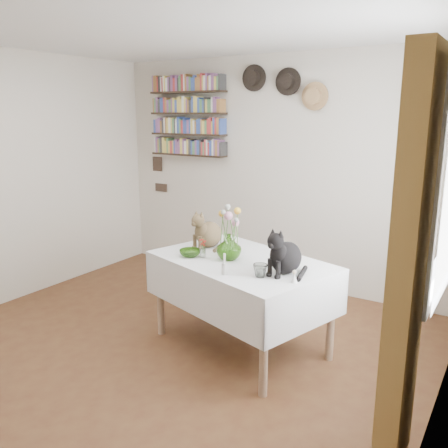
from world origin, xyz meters
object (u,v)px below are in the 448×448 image
Objects in this scene: dining_table at (241,282)px; black_cat at (286,249)px; tabby_cat at (209,228)px; bookshelf_unit at (188,117)px; flower_vase at (229,247)px.

black_cat reaches higher than dining_table.
tabby_cat is 0.34× the size of bookshelf_unit.
flower_vase is 2.36m from bookshelf_unit.
tabby_cat is 0.95× the size of black_cat.
tabby_cat is at bearing 146.52° from flower_vase.
dining_table is 1.60× the size of bookshelf_unit.
black_cat is 0.35× the size of bookshelf_unit.
dining_table is 0.57m from black_cat.
tabby_cat is at bearing 157.52° from dining_table.
dining_table is 4.52× the size of black_cat.
bookshelf_unit is at bearing 134.88° from flower_vase.
tabby_cat reaches higher than dining_table.
bookshelf_unit reaches higher than black_cat.
black_cat is at bearing -37.58° from bookshelf_unit.
bookshelf_unit reaches higher than flower_vase.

